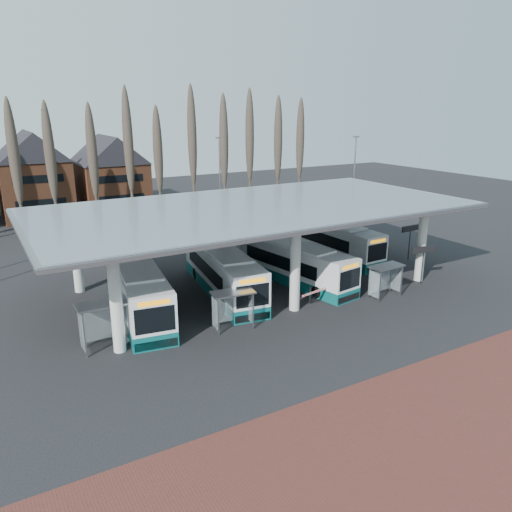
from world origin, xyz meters
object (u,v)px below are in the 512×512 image
bus_1 (223,272)px  bus_3 (331,240)px  shelter_1 (232,301)px  shelter_2 (385,274)px  bus_2 (294,264)px  shelter_0 (104,314)px  bus_0 (137,289)px

bus_1 → bus_3: bus_1 is taller
shelter_1 → shelter_2: (12.05, -0.77, -0.04)m
bus_2 → shelter_1: bearing=-156.4°
bus_1 → bus_3: 13.29m
bus_2 → shelter_1: (-8.21, -5.24, 0.31)m
bus_1 → shelter_2: (9.70, -6.80, 0.18)m
bus_1 → shelter_2: bearing=-26.9°
shelter_0 → shelter_2: size_ratio=1.14×
shelter_1 → shelter_2: shelter_1 is taller
bus_2 → bus_3: (7.00, 4.17, 0.03)m
bus_1 → shelter_1: bus_1 is taller
bus_2 → shelter_1: bus_2 is taller
shelter_0 → shelter_1: shelter_0 is taller
bus_1 → bus_3: size_ratio=1.06×
bus_2 → shelter_1: size_ratio=4.13×
bus_0 → bus_1: size_ratio=1.02×
bus_0 → bus_2: bus_0 is taller
bus_2 → bus_1: bearing=163.3°
bus_3 → bus_2: bearing=-151.3°
bus_3 → shelter_1: (-15.21, -9.40, 0.28)m
bus_0 → bus_1: (6.62, 0.45, -0.03)m
bus_2 → shelter_2: size_ratio=4.36×
bus_2 → shelter_2: 7.13m
bus_3 → shelter_1: size_ratio=4.15×
bus_3 → shelter_1: bearing=-150.3°
shelter_0 → bus_2: bearing=14.3°
bus_3 → shelter_0: size_ratio=3.83×
shelter_0 → bus_0: bearing=53.1°
bus_0 → bus_1: bearing=12.0°
shelter_2 → bus_1: bearing=142.3°
bus_0 → shelter_2: 17.52m
bus_3 → shelter_2: 10.65m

